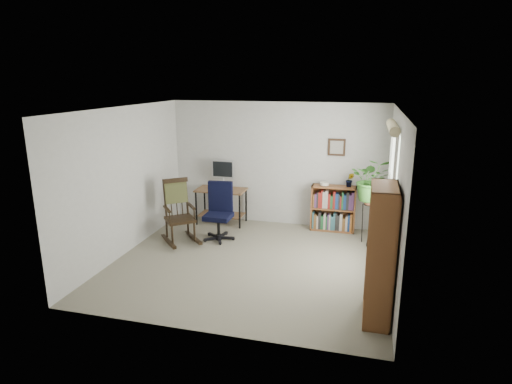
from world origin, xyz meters
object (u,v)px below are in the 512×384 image
(rocking_chair, at_px, (180,211))
(tall_bookshelf, at_px, (380,254))
(low_bookshelf, at_px, (333,208))
(desk, at_px, (221,206))
(office_chair, at_px, (218,212))

(rocking_chair, relative_size, tall_bookshelf, 0.69)
(low_bookshelf, bearing_deg, tall_bookshelf, -75.39)
(low_bookshelf, relative_size, tall_bookshelf, 0.53)
(low_bookshelf, bearing_deg, desk, -176.87)
(office_chair, xyz_separation_m, low_bookshelf, (1.94, 1.02, -0.09))
(rocking_chair, bearing_deg, desk, 32.90)
(low_bookshelf, height_order, tall_bookshelf, tall_bookshelf)
(office_chair, bearing_deg, rocking_chair, -163.86)
(desk, xyz_separation_m, office_chair, (0.25, -0.90, 0.18))
(desk, xyz_separation_m, rocking_chair, (-0.37, -1.16, 0.22))
(rocking_chair, bearing_deg, office_chair, -16.74)
(desk, distance_m, tall_bookshelf, 4.15)
(tall_bookshelf, bearing_deg, desk, 136.11)
(rocking_chair, xyz_separation_m, low_bookshelf, (2.57, 1.28, -0.13))
(desk, relative_size, low_bookshelf, 1.11)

